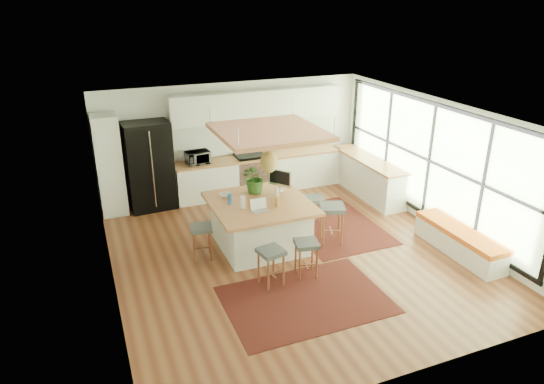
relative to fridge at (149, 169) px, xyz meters
name	(u,v)px	position (x,y,z in m)	size (l,w,h in m)	color
floor	(291,253)	(2.11, -3.21, -0.93)	(7.00, 7.00, 0.00)	brown
ceiling	(294,114)	(2.11, -3.21, 1.78)	(7.00, 7.00, 0.00)	white
wall_back	(234,138)	(2.11, 0.29, 0.42)	(6.50, 6.50, 0.00)	white
wall_front	(412,288)	(2.11, -6.71, 0.42)	(6.50, 6.50, 0.00)	white
wall_left	(105,216)	(-1.14, -3.21, 0.42)	(7.00, 7.00, 0.00)	white
wall_right	(437,165)	(5.36, -3.21, 0.42)	(7.00, 7.00, 0.00)	white
window_wall	(437,163)	(5.33, -3.21, 0.47)	(0.10, 6.20, 2.60)	black
pantry	(110,166)	(-0.84, -0.03, 0.20)	(0.55, 0.60, 2.25)	white
back_counter_base	(260,174)	(2.66, -0.03, -0.49)	(4.20, 0.60, 0.88)	white
back_counter_top	(260,157)	(2.66, -0.03, -0.03)	(4.24, 0.64, 0.05)	#AB663C
backsplash	(255,136)	(2.66, 0.27, 0.43)	(4.20, 0.02, 0.80)	white
upper_cabinets	(257,105)	(2.66, 0.11, 1.22)	(4.20, 0.34, 0.70)	white
range	(250,173)	(2.41, -0.03, -0.43)	(0.76, 0.62, 1.00)	#A5A5AA
right_counter_base	(368,177)	(5.04, -1.21, -0.49)	(0.60, 2.50, 0.88)	white
right_counter_top	(369,159)	(5.04, -1.21, -0.03)	(0.64, 2.54, 0.05)	#AB663C
window_bench	(459,241)	(5.06, -4.41, -0.68)	(0.52, 2.00, 0.50)	white
ceiling_panel	(269,146)	(1.81, -2.81, 1.12)	(1.86, 1.86, 0.80)	#AB663C
rug_near	(305,300)	(1.69, -4.71, -0.92)	(2.60, 1.80, 0.01)	black
rug_right	(332,225)	(3.41, -2.44, -0.92)	(1.80, 2.60, 0.01)	black
fridge	(149,169)	(0.00, 0.00, 0.00)	(1.01, 0.79, 2.02)	black
island	(260,224)	(1.67, -2.70, -0.46)	(1.85, 1.85, 0.93)	#AB663C
stool_near_left	(271,266)	(1.35, -4.07, -0.57)	(0.40, 0.40, 0.67)	#3F4446
stool_near_right	(306,258)	(2.02, -4.04, -0.57)	(0.40, 0.40, 0.67)	#3F4446
stool_right_front	(331,226)	(3.02, -3.11, -0.57)	(0.47, 0.47, 0.80)	#3F4446
stool_right_back	(314,211)	(3.03, -2.32, -0.57)	(0.39, 0.39, 0.66)	#3F4446
stool_left_side	(202,241)	(0.49, -2.75, -0.57)	(0.39, 0.39, 0.66)	#3F4446
laptop	(261,205)	(1.53, -3.11, 0.12)	(0.31, 0.33, 0.23)	#A5A5AA
monitor	(280,179)	(2.23, -2.34, 0.26)	(0.49, 0.18, 0.46)	#A5A5AA
microwave	(198,156)	(1.13, -0.04, 0.18)	(0.54, 0.30, 0.36)	#A5A5AA
island_plant	(256,180)	(1.77, -2.20, 0.25)	(0.57, 0.64, 0.50)	#1E4C19
island_bowl	(225,195)	(1.13, -2.21, 0.03)	(0.23, 0.23, 0.06)	white
island_bottle_0	(231,200)	(1.12, -2.60, 0.10)	(0.07, 0.07, 0.19)	#2D71B4
island_bottle_1	(243,204)	(1.27, -2.85, 0.10)	(0.07, 0.07, 0.19)	silver
island_bottle_2	(278,201)	(1.92, -3.00, 0.10)	(0.07, 0.07, 0.19)	#AB7039
island_bottle_3	(276,194)	(2.02, -2.65, 0.10)	(0.07, 0.07, 0.19)	white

